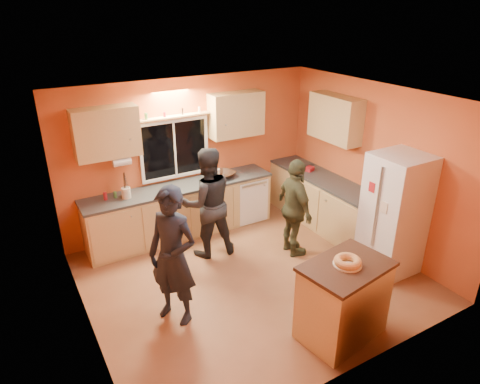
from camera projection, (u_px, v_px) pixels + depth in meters
ground at (252, 277)px, 6.24m from camera, size 4.50×4.50×0.00m
room_shell at (245, 164)px, 5.96m from camera, size 4.54×4.04×2.61m
back_counter at (201, 206)px, 7.40m from camera, size 4.23×0.62×0.90m
right_counter at (333, 207)px, 7.34m from camera, size 0.62×1.84×0.90m
refrigerator at (394, 215)px, 6.11m from camera, size 0.72×0.70×1.80m
island at (343, 300)px, 4.99m from camera, size 1.11×0.84×0.98m
bundt_pastry at (348, 261)px, 4.77m from camera, size 0.31×0.31×0.09m
person_left at (173, 257)px, 5.10m from camera, size 0.72×0.78×1.79m
person_center at (207, 203)px, 6.51m from camera, size 0.95×0.79×1.76m
person_right at (295, 208)px, 6.54m from camera, size 0.52×0.97×1.57m
mixing_bowl at (224, 174)px, 7.39m from camera, size 0.50×0.50×0.09m
utensil_crock at (126, 193)px, 6.59m from camera, size 0.14×0.14×0.17m
potted_plant at (369, 192)px, 6.43m from camera, size 0.33×0.30×0.32m
red_box at (309, 169)px, 7.67m from camera, size 0.19×0.17×0.07m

